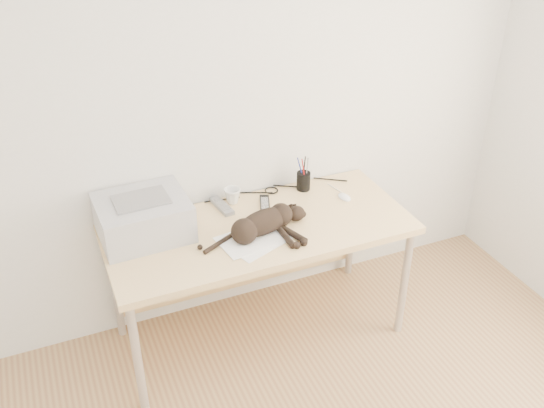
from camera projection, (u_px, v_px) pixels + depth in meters
name	position (u px, v px, depth m)	size (l,w,h in m)	color
wall_back	(232.00, 102.00, 3.16)	(3.50, 3.50, 0.00)	silver
desk	(254.00, 238.00, 3.31)	(1.60, 0.70, 0.74)	#EACA89
printer	(143.00, 217.00, 3.05)	(0.46, 0.40, 0.21)	#A8A8AD
papers	(254.00, 240.00, 3.05)	(0.39, 0.32, 0.01)	white
cat	(262.00, 225.00, 3.07)	(0.61, 0.29, 0.14)	black
mug	(232.00, 196.00, 3.35)	(0.09, 0.09, 0.09)	white
pen_cup	(303.00, 181.00, 3.47)	(0.08, 0.08, 0.20)	black
remote_grey	(222.00, 206.00, 3.32)	(0.06, 0.20, 0.02)	gray
remote_black	(265.00, 205.00, 3.33)	(0.05, 0.19, 0.02)	black
mouse	(344.00, 196.00, 3.41)	(0.06, 0.10, 0.03)	white
cable_tangle	(239.00, 197.00, 3.41)	(1.36, 0.08, 0.01)	black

